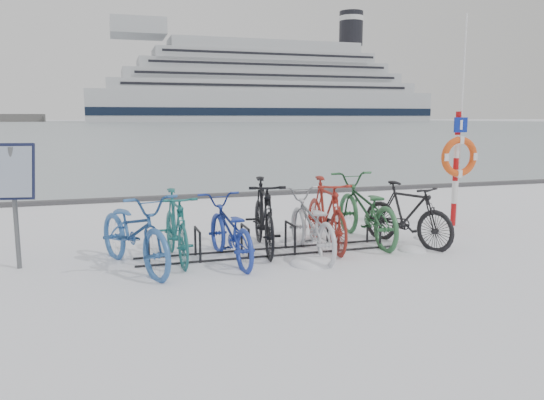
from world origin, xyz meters
TOP-DOWN VIEW (x-y plane):
  - ground at (0.00, 0.00)m, footprint 900.00×900.00m
  - ice_sheet at (0.00, 155.00)m, footprint 400.00×298.00m
  - quay_edge at (0.00, 5.90)m, footprint 400.00×0.25m
  - bike_rack at (0.00, 0.00)m, footprint 4.00×0.48m
  - info_board at (-3.52, 0.21)m, footprint 0.60×0.31m
  - lifebuoy_station at (4.03, 0.92)m, footprint 0.76×0.22m
  - cruise_ferry at (64.36, 221.88)m, footprint 151.12×28.47m
  - bike_0 at (-1.98, -0.21)m, footprint 1.45×2.24m
  - bike_1 at (-1.38, 0.07)m, footprint 0.58×1.78m
  - bike_2 at (-0.65, -0.21)m, footprint 0.83×1.92m
  - bike_3 at (0.00, 0.25)m, footprint 0.82×2.00m
  - bike_4 at (0.61, -0.23)m, footprint 0.74×1.96m
  - bike_5 at (1.03, 0.16)m, footprint 0.69×1.96m
  - bike_6 at (1.81, 0.34)m, footprint 0.82×2.22m
  - bike_7 at (2.35, -0.09)m, footprint 1.12×1.83m
  - snow_drifts at (1.23, -0.28)m, footprint 3.05×1.92m

SIDE VIEW (x-z plane):
  - ground at x=0.00m, z-range 0.00..0.00m
  - snow_drifts at x=1.23m, z-range -0.11..0.11m
  - ice_sheet at x=0.00m, z-range 0.00..0.02m
  - quay_edge at x=0.00m, z-range 0.00..0.10m
  - bike_rack at x=0.00m, z-range -0.05..0.41m
  - bike_2 at x=-0.65m, z-range 0.00..0.98m
  - bike_4 at x=0.61m, z-range 0.00..1.02m
  - bike_1 at x=-1.38m, z-range 0.00..1.06m
  - bike_7 at x=2.35m, z-range 0.00..1.06m
  - bike_0 at x=-1.98m, z-range 0.00..1.11m
  - bike_5 at x=1.03m, z-range 0.00..1.15m
  - bike_6 at x=1.81m, z-range 0.00..1.15m
  - bike_3 at x=0.00m, z-range 0.00..1.17m
  - info_board at x=-3.52m, z-range 0.38..2.11m
  - lifebuoy_station at x=4.03m, z-range -0.65..3.30m
  - cruise_ferry at x=64.36m, z-range -11.30..38.35m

